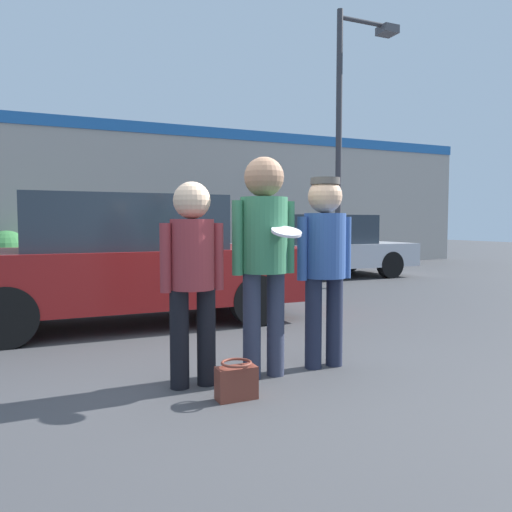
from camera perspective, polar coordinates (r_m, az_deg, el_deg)
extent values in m
plane|color=#3F3F42|center=(4.23, 0.10, -14.10)|extent=(56.00, 56.00, 0.00)
cube|color=#B2A89E|center=(13.96, -17.09, 6.57)|extent=(24.00, 0.18, 4.04)
cube|color=#2666B2|center=(14.08, -17.19, 14.22)|extent=(24.00, 0.04, 0.30)
cylinder|color=black|center=(4.01, -8.74, -9.39)|extent=(0.15, 0.15, 0.78)
cylinder|color=black|center=(4.07, -5.71, -9.16)|extent=(0.15, 0.15, 0.78)
cylinder|color=maroon|center=(3.94, -7.29, 0.19)|extent=(0.34, 0.34, 0.55)
cylinder|color=maroon|center=(3.88, -10.28, -0.22)|extent=(0.09, 0.09, 0.53)
cylinder|color=maroon|center=(4.00, -4.38, -0.05)|extent=(0.09, 0.09, 0.53)
sphere|color=#DBB28E|center=(3.93, -7.34, 6.32)|extent=(0.29, 0.29, 0.29)
cylinder|color=#2D3347|center=(4.19, -0.48, -8.00)|extent=(0.15, 0.15, 0.89)
cylinder|color=#2D3347|center=(4.28, 2.25, -7.75)|extent=(0.15, 0.15, 0.89)
cylinder|color=#33724C|center=(4.15, 0.91, 2.41)|extent=(0.39, 0.39, 0.63)
cylinder|color=#33724C|center=(4.06, -2.13, 2.08)|extent=(0.09, 0.09, 0.61)
cylinder|color=#33724C|center=(4.25, 3.81, 2.15)|extent=(0.09, 0.09, 0.61)
sphere|color=#8C664C|center=(4.16, 0.92, 9.01)|extent=(0.33, 0.33, 0.33)
cylinder|color=silver|center=(3.94, 3.49, 2.78)|extent=(0.24, 0.24, 0.10)
cylinder|color=#1E2338|center=(4.51, 6.57, -7.65)|extent=(0.15, 0.15, 0.81)
cylinder|color=#1E2338|center=(4.63, 8.94, -7.39)|extent=(0.15, 0.15, 0.81)
cylinder|color=#2D4C8C|center=(4.49, 7.85, 1.18)|extent=(0.37, 0.37, 0.57)
cylinder|color=#2D4C8C|center=(4.37, 5.32, 0.85)|extent=(0.09, 0.09, 0.56)
cylinder|color=#2D4C8C|center=(4.61, 10.25, 0.96)|extent=(0.09, 0.09, 0.56)
sphere|color=tan|center=(4.49, 7.90, 6.79)|extent=(0.30, 0.30, 0.30)
cylinder|color=#4C4742|center=(4.50, 7.92, 8.47)|extent=(0.26, 0.26, 0.06)
cube|color=maroon|center=(6.65, -14.15, -2.16)|extent=(4.55, 1.78, 0.69)
cube|color=#28333D|center=(6.60, -15.03, 3.73)|extent=(2.37, 1.53, 0.67)
cylinder|color=black|center=(7.79, -4.79, -3.40)|extent=(0.65, 0.22, 0.65)
cylinder|color=black|center=(6.33, -0.14, -5.05)|extent=(0.65, 0.22, 0.65)
cylinder|color=black|center=(7.39, -26.04, -4.17)|extent=(0.65, 0.22, 0.65)
cylinder|color=black|center=(5.83, -26.67, -6.23)|extent=(0.65, 0.22, 0.65)
cube|color=silver|center=(12.14, 7.63, 0.17)|extent=(4.28, 1.93, 0.55)
cube|color=#28333D|center=(12.07, 7.31, 3.05)|extent=(2.22, 1.66, 0.67)
cylinder|color=black|center=(13.60, 10.50, -0.43)|extent=(0.63, 0.22, 0.63)
cylinder|color=black|center=(12.21, 15.08, -0.97)|extent=(0.63, 0.22, 0.63)
cylinder|color=black|center=(12.31, 0.23, -0.80)|extent=(0.63, 0.22, 0.63)
cylinder|color=black|center=(10.75, 3.98, -1.48)|extent=(0.63, 0.22, 0.63)
cylinder|color=#38383D|center=(10.20, 9.42, 11.75)|extent=(0.12, 0.12, 5.45)
cylinder|color=#38383D|center=(11.17, 12.27, 24.68)|extent=(1.14, 0.08, 0.08)
cube|color=#4C4C51|center=(11.46, 14.78, 23.65)|extent=(0.35, 0.35, 0.16)
sphere|color=#387A3D|center=(13.13, -26.59, 0.17)|extent=(1.13, 1.13, 1.13)
cube|color=brown|center=(3.79, -2.25, -14.30)|extent=(0.30, 0.14, 0.24)
torus|color=brown|center=(3.75, -2.26, -12.10)|extent=(0.23, 0.23, 0.02)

